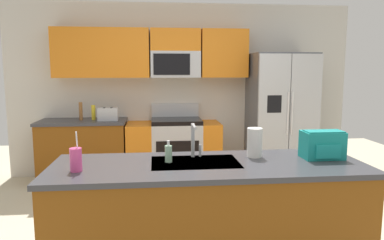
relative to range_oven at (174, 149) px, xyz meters
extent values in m
plane|color=beige|center=(0.15, -1.80, -0.44)|extent=(9.00, 9.00, 0.00)
cube|color=beige|center=(0.15, 0.35, 0.86)|extent=(5.20, 0.10, 2.60)
cube|color=orange|center=(-1.35, 0.14, 1.41)|extent=(0.70, 0.32, 0.70)
cube|color=orange|center=(-0.67, 0.14, 1.41)|extent=(0.66, 0.32, 0.70)
cube|color=orange|center=(0.76, 0.14, 1.41)|extent=(0.68, 0.32, 0.70)
cube|color=#B7BABF|center=(0.04, 0.14, 1.25)|extent=(0.72, 0.32, 0.38)
cube|color=black|center=(-0.02, -0.03, 1.25)|extent=(0.52, 0.01, 0.30)
cube|color=orange|center=(0.04, 0.14, 1.60)|extent=(0.72, 0.32, 0.32)
cube|color=brown|center=(-1.30, 0.00, -0.01)|extent=(1.20, 0.60, 0.86)
cube|color=#38383D|center=(-1.30, 0.00, 0.44)|extent=(1.23, 0.63, 0.04)
cube|color=#B7BABF|center=(0.04, 0.00, -0.02)|extent=(0.72, 0.60, 0.84)
cube|color=black|center=(0.04, -0.31, 0.01)|extent=(0.60, 0.01, 0.36)
cube|color=black|center=(0.04, 0.00, 0.43)|extent=(0.72, 0.60, 0.06)
cube|color=#B7BABF|center=(0.04, 0.27, 0.56)|extent=(0.72, 0.06, 0.20)
cube|color=orange|center=(-0.50, 0.00, -0.02)|extent=(0.36, 0.60, 0.84)
cube|color=orange|center=(0.54, 0.00, -0.02)|extent=(0.28, 0.60, 0.84)
cube|color=#4C4F54|center=(1.59, -0.05, 0.48)|extent=(0.90, 0.70, 1.85)
cube|color=#B7BABF|center=(1.36, -0.42, 0.48)|extent=(0.44, 0.04, 1.81)
cube|color=#B7BABF|center=(1.81, -0.42, 0.48)|extent=(0.44, 0.04, 1.81)
cylinder|color=silver|center=(1.56, -0.45, 0.57)|extent=(0.02, 0.02, 0.60)
cylinder|color=silver|center=(1.62, -0.45, 0.57)|extent=(0.02, 0.02, 0.60)
cube|color=black|center=(1.36, -0.44, 0.70)|extent=(0.20, 0.00, 0.24)
cube|color=brown|center=(0.14, -2.54, -0.01)|extent=(2.37, 0.79, 0.86)
cube|color=#38383D|center=(0.14, -2.54, 0.44)|extent=(2.41, 0.83, 0.04)
cube|color=#B7BABF|center=(0.04, -2.49, 0.44)|extent=(0.68, 0.44, 0.03)
cube|color=#B7BABF|center=(-0.93, -0.05, 0.55)|extent=(0.28, 0.16, 0.18)
cube|color=black|center=(-0.98, -0.05, 0.63)|extent=(0.03, 0.11, 0.01)
cube|color=black|center=(-0.88, -0.05, 0.63)|extent=(0.03, 0.11, 0.01)
cylinder|color=brown|center=(-1.32, 0.00, 0.59)|extent=(0.05, 0.05, 0.26)
cylinder|color=yellow|center=(-1.15, 0.03, 0.56)|extent=(0.06, 0.06, 0.21)
cylinder|color=#B7BABF|center=(0.04, -2.32, 0.60)|extent=(0.03, 0.03, 0.28)
cylinder|color=#B7BABF|center=(0.04, -2.42, 0.73)|extent=(0.02, 0.20, 0.02)
cylinder|color=#B7BABF|center=(0.10, -2.32, 0.51)|extent=(0.02, 0.02, 0.10)
cylinder|color=#EA4C93|center=(-0.83, -2.65, 0.54)|extent=(0.08, 0.08, 0.17)
cylinder|color=white|center=(-0.82, -2.65, 0.67)|extent=(0.01, 0.03, 0.14)
cylinder|color=#A5D8B2|center=(-0.17, -2.47, 0.52)|extent=(0.06, 0.06, 0.13)
cylinder|color=white|center=(-0.17, -2.47, 0.61)|extent=(0.02, 0.02, 0.04)
cylinder|color=white|center=(0.55, -2.37, 0.58)|extent=(0.12, 0.12, 0.24)
cube|color=teal|center=(1.08, -2.47, 0.57)|extent=(0.32, 0.20, 0.22)
cube|color=#157D79|center=(1.08, -2.49, 0.67)|extent=(0.30, 0.14, 0.03)
cube|color=teal|center=(1.08, -2.57, 0.54)|extent=(0.20, 0.03, 0.11)
camera|label=1|loc=(-0.26, -5.19, 1.17)|focal=33.52mm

